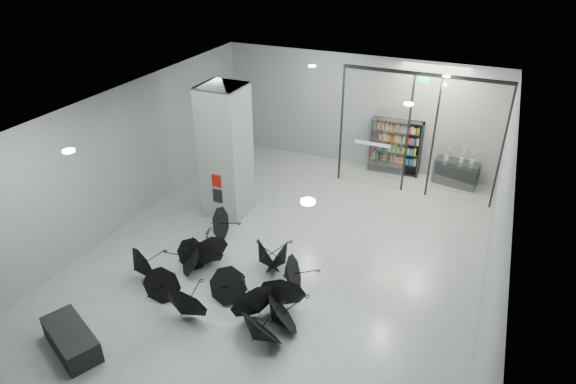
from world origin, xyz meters
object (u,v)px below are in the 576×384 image
at_px(shop_counter, 456,173).
at_px(umbrella_cluster, 231,282).
at_px(bench, 71,339).
at_px(column, 226,152).
at_px(bookshelf, 395,147).

distance_m(shop_counter, umbrella_cluster, 9.05).
xyz_separation_m(bench, umbrella_cluster, (2.19, 2.88, 0.06)).
height_order(bench, umbrella_cluster, umbrella_cluster).
xyz_separation_m(column, shop_counter, (6.18, 4.64, -1.57)).
bearing_deg(bench, bookshelf, 93.48).
bearing_deg(bench, shop_counter, 84.14).
height_order(column, shop_counter, column).
distance_m(bench, bookshelf, 11.81).
distance_m(column, bookshelf, 6.31).
xyz_separation_m(bookshelf, umbrella_cluster, (-2.06, -8.12, -0.67)).
relative_size(bench, shop_counter, 1.10).
xyz_separation_m(shop_counter, umbrella_cluster, (-4.22, -8.01, -0.11)).
bearing_deg(umbrella_cluster, shop_counter, 62.23).
xyz_separation_m(column, bookshelf, (4.02, 4.75, -1.01)).
relative_size(bookshelf, shop_counter, 1.37).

